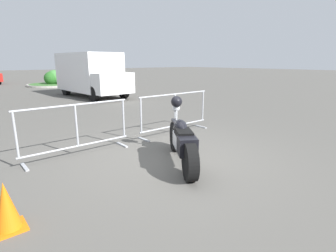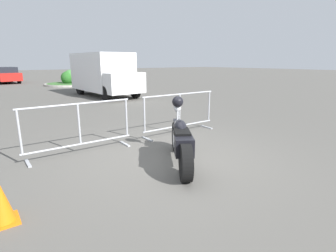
# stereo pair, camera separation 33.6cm
# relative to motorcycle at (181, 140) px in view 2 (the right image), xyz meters

# --- Properties ---
(ground_plane) EXTENTS (120.00, 120.00, 0.00)m
(ground_plane) POSITION_rel_motorcycle_xyz_m (-0.06, 0.35, -0.46)
(ground_plane) COLOR #54514C
(motorcycle) EXTENTS (1.30, 1.87, 1.20)m
(motorcycle) POSITION_rel_motorcycle_xyz_m (0.00, 0.00, 0.00)
(motorcycle) COLOR black
(motorcycle) RESTS_ON ground
(crowd_barrier_near) EXTENTS (2.27, 0.46, 1.07)m
(crowd_barrier_near) POSITION_rel_motorcycle_xyz_m (-1.33, 1.68, 0.10)
(crowd_barrier_near) COLOR #9EA0A5
(crowd_barrier_near) RESTS_ON ground
(crowd_barrier_far) EXTENTS (2.27, 0.46, 1.07)m
(crowd_barrier_far) POSITION_rel_motorcycle_xyz_m (1.33, 1.68, 0.10)
(crowd_barrier_far) COLOR #9EA0A5
(crowd_barrier_far) RESTS_ON ground
(delivery_van) EXTENTS (2.18, 5.08, 2.31)m
(delivery_van) POSITION_rel_motorcycle_xyz_m (2.92, 10.26, 0.79)
(delivery_van) COLOR white
(delivery_van) RESTS_ON ground
(parked_car_red) EXTENTS (2.13, 4.26, 1.39)m
(parked_car_red) POSITION_rel_motorcycle_xyz_m (-0.52, 23.63, 0.25)
(parked_car_red) COLOR #B21E19
(parked_car_red) RESTS_ON ground
(pedestrian) EXTENTS (0.48, 0.48, 1.69)m
(pedestrian) POSITION_rel_motorcycle_xyz_m (5.82, 14.24, 0.46)
(pedestrian) COLOR #262838
(pedestrian) RESTS_ON ground
(planter_island) EXTENTS (4.05, 4.05, 1.22)m
(planter_island) POSITION_rel_motorcycle_xyz_m (3.47, 18.21, -0.10)
(planter_island) COLOR #ADA89E
(planter_island) RESTS_ON ground
(traffic_cone) EXTENTS (0.34, 0.34, 0.59)m
(traffic_cone) POSITION_rel_motorcycle_xyz_m (-2.91, -0.19, -0.17)
(traffic_cone) COLOR orange
(traffic_cone) RESTS_ON ground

